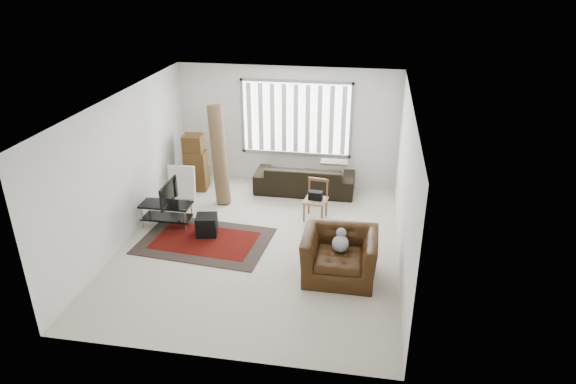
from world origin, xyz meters
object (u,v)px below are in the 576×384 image
object	(u,v)px
side_chair	(316,198)
armchair	(340,252)
tv_stand	(167,210)
sofa	(305,174)
moving_boxes	(195,164)

from	to	relation	value
side_chair	armchair	xyz separation A→B (m)	(0.63, -1.98, -0.00)
armchair	tv_stand	bearing A→B (deg)	161.61
tv_stand	armchair	distance (m)	3.65
tv_stand	armchair	bearing A→B (deg)	-18.64
side_chair	armchair	size ratio (longest dim) A/B	0.67
tv_stand	armchair	xyz separation A→B (m)	(3.46, -1.17, 0.10)
sofa	tv_stand	bearing A→B (deg)	40.46
moving_boxes	armchair	world-z (taller)	moving_boxes
moving_boxes	sofa	bearing A→B (deg)	5.21
tv_stand	sofa	xyz separation A→B (m)	(2.43, 2.07, 0.07)
moving_boxes	sofa	distance (m)	2.48
sofa	side_chair	distance (m)	1.32
moving_boxes	sofa	size ratio (longest dim) A/B	0.58
tv_stand	sofa	size ratio (longest dim) A/B	0.44
tv_stand	armchair	size ratio (longest dim) A/B	0.81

